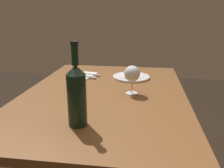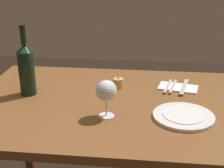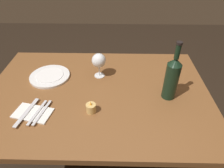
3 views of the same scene
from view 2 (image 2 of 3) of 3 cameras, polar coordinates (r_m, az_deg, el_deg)
The scene contains 9 objects.
dining_table at distance 1.53m, azimuth -0.22°, elevation -6.05°, with size 1.30×0.90×0.74m.
wine_glass_left at distance 1.31m, azimuth -0.97°, elevation -1.31°, with size 0.09×0.09×0.16m.
wine_bottle at distance 1.57m, azimuth -14.76°, elevation 2.68°, with size 0.08×0.08×0.33m.
votive_candle at distance 1.64m, azimuth 1.13°, elevation 0.13°, with size 0.05×0.05×0.07m.
dinner_plate at distance 1.37m, azimuth 12.41°, elevation -5.52°, with size 0.25×0.25×0.02m.
folded_napkin at distance 1.67m, azimuth 11.48°, elevation -0.62°, with size 0.21×0.15×0.01m.
fork_inner at distance 1.66m, azimuth 10.64°, elevation -0.37°, with size 0.05×0.18×0.00m.
fork_outer at distance 1.66m, azimuth 9.78°, elevation -0.34°, with size 0.05×0.18×0.00m.
table_knife at distance 1.67m, azimuth 12.52°, elevation -0.45°, with size 0.07×0.21×0.00m.
Camera 2 is at (0.16, -1.35, 1.36)m, focal length 52.21 mm.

